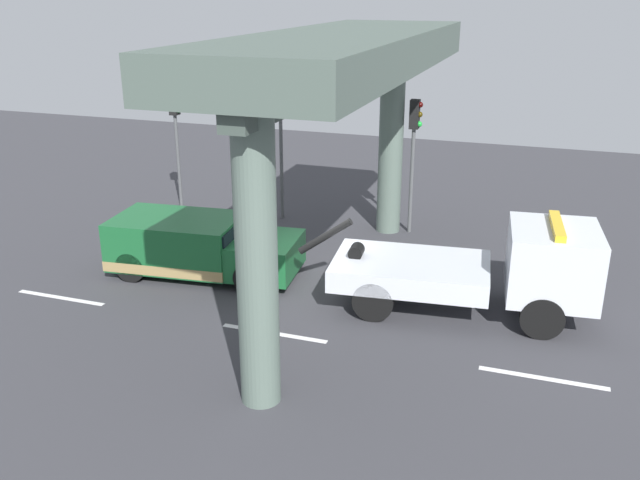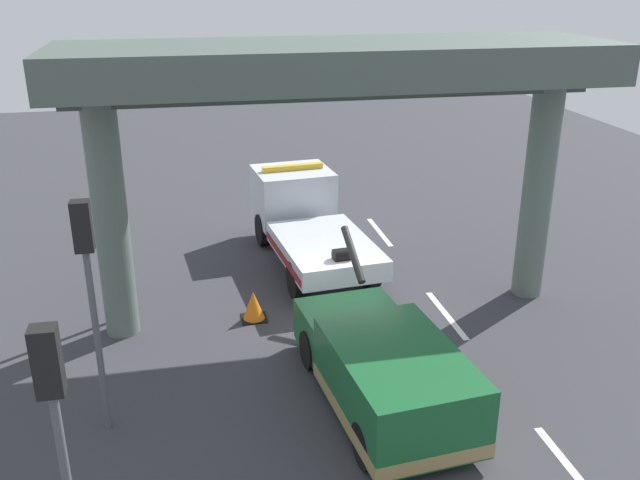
{
  "view_description": "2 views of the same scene",
  "coord_description": "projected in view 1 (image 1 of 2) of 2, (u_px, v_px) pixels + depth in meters",
  "views": [
    {
      "loc": [
        5.62,
        -15.72,
        7.57
      ],
      "look_at": [
        0.35,
        -0.4,
        1.57
      ],
      "focal_mm": 38.35,
      "sensor_mm": 36.0,
      "label": 1
    },
    {
      "loc": [
        -14.55,
        3.59,
        8.14
      ],
      "look_at": [
        0.44,
        0.49,
        2.11
      ],
      "focal_mm": 38.89,
      "sensor_mm": 36.0,
      "label": 2
    }
  ],
  "objects": [
    {
      "name": "tow_truck_white",
      "position": [
        491.0,
        267.0,
        16.55
      ],
      "size": [
        7.34,
        2.97,
        2.46
      ],
      "color": "silver",
      "rests_on": "ground"
    },
    {
      "name": "traffic_light_mid",
      "position": [
        414.0,
        137.0,
        21.43
      ],
      "size": [
        0.39,
        0.32,
        4.33
      ],
      "color": "#515456",
      "rests_on": "ground"
    },
    {
      "name": "traffic_cone_orange",
      "position": [
        362.0,
        253.0,
        19.78
      ],
      "size": [
        0.62,
        0.62,
        0.74
      ],
      "color": "orange",
      "rests_on": "ground"
    },
    {
      "name": "traffic_light_far",
      "position": [
        281.0,
        124.0,
        22.76
      ],
      "size": [
        0.39,
        0.32,
        4.52
      ],
      "color": "#515456",
      "rests_on": "ground"
    },
    {
      "name": "lane_stripe_east",
      "position": [
        543.0,
        378.0,
        14.09
      ],
      "size": [
        2.6,
        0.16,
        0.01
      ],
      "primitive_type": "cube",
      "color": "silver",
      "rests_on": "ground"
    },
    {
      "name": "towed_van_green",
      "position": [
        197.0,
        247.0,
        19.05
      ],
      "size": [
        5.38,
        2.67,
        1.58
      ],
      "color": "#195B2D",
      "rests_on": "ground"
    },
    {
      "name": "lane_stripe_west",
      "position": [
        61.0,
        298.0,
        17.74
      ],
      "size": [
        2.6,
        0.16,
        0.01
      ],
      "primitive_type": "cube",
      "color": "silver",
      "rests_on": "ground"
    },
    {
      "name": "lane_stripe_mid",
      "position": [
        274.0,
        333.0,
        15.91
      ],
      "size": [
        2.6,
        0.16,
        0.01
      ],
      "primitive_type": "cube",
      "color": "silver",
      "rests_on": "ground"
    },
    {
      "name": "traffic_light_near",
      "position": [
        176.0,
        122.0,
        24.03
      ],
      "size": [
        0.39,
        0.32,
        4.28
      ],
      "color": "#515456",
      "rests_on": "ground"
    },
    {
      "name": "overpass_structure",
      "position": [
        343.0,
        73.0,
        16.07
      ],
      "size": [
        3.6,
        12.48,
        6.6
      ],
      "color": "#596B60",
      "rests_on": "ground"
    },
    {
      "name": "ground_plane",
      "position": [
        312.0,
        290.0,
        18.3
      ],
      "size": [
        60.0,
        40.0,
        0.1
      ],
      "primitive_type": "cube",
      "color": "#38383D"
    }
  ]
}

